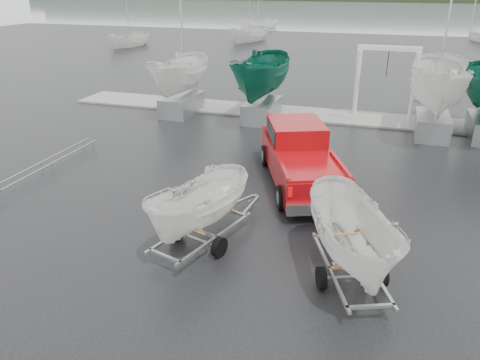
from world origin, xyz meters
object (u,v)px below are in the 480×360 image
pickup_truck (299,153)px  trailer_hitched (359,184)px  boat_hoist (386,73)px  trailer_parked (199,166)px

pickup_truck → trailer_hitched: trailer_hitched is taller
pickup_truck → boat_hoist: size_ratio=1.68×
pickup_truck → trailer_parked: (-1.79, -5.75, 1.43)m
trailer_parked → boat_hoist: 16.21m
pickup_truck → trailer_hitched: (2.60, -6.30, 1.69)m
pickup_truck → trailer_hitched: 7.02m
trailer_parked → pickup_truck: bearing=89.1°
trailer_hitched → trailer_parked: size_ratio=1.11×
pickup_truck → boat_hoist: 10.30m
trailer_hitched → boat_hoist: (0.20, 16.09, -0.16)m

